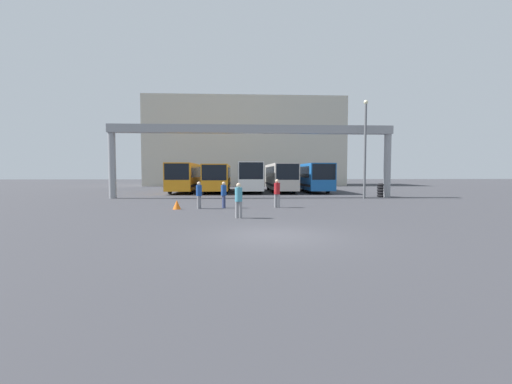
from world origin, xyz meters
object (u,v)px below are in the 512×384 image
(bus_slot_4, at_px, (311,176))
(traffic_cone, at_px, (177,205))
(bus_slot_0, at_px, (185,176))
(pedestrian_far_center, at_px, (224,194))
(pedestrian_mid_right, at_px, (277,193))
(pedestrian_near_right, at_px, (199,194))
(lamp_post, at_px, (365,145))
(bus_slot_3, at_px, (280,176))
(tire_stack, at_px, (383,190))
(bus_slot_2, at_px, (249,175))
(bus_slot_1, at_px, (218,176))
(pedestrian_near_left, at_px, (239,199))

(bus_slot_4, xyz_separation_m, traffic_cone, (-11.99, -18.35, -1.52))
(bus_slot_0, distance_m, traffic_cone, 17.93)
(pedestrian_far_center, relative_size, pedestrian_mid_right, 0.92)
(pedestrian_near_right, bearing_deg, lamp_post, -42.16)
(lamp_post, bearing_deg, pedestrian_near_right, -149.97)
(pedestrian_mid_right, bearing_deg, bus_slot_4, 81.06)
(bus_slot_3, distance_m, tire_stack, 12.25)
(pedestrian_far_center, bearing_deg, bus_slot_0, 0.49)
(bus_slot_2, height_order, bus_slot_3, bus_slot_2)
(bus_slot_0, height_order, bus_slot_4, bus_slot_0)
(bus_slot_0, height_order, pedestrian_near_right, bus_slot_0)
(bus_slot_4, relative_size, pedestrian_far_center, 7.33)
(pedestrian_near_right, bearing_deg, bus_slot_1, 17.60)
(pedestrian_near_right, xyz_separation_m, pedestrian_mid_right, (4.76, 0.40, 0.07))
(pedestrian_near_right, distance_m, lamp_post, 15.39)
(pedestrian_near_left, xyz_separation_m, lamp_post, (10.58, 11.90, 3.56))
(pedestrian_far_center, height_order, lamp_post, lamp_post)
(pedestrian_mid_right, height_order, tire_stack, pedestrian_mid_right)
(bus_slot_0, relative_size, bus_slot_4, 0.89)
(bus_slot_1, bearing_deg, pedestrian_near_right, -90.21)
(bus_slot_3, distance_m, bus_slot_4, 3.55)
(bus_slot_2, relative_size, traffic_cone, 21.05)
(tire_stack, bearing_deg, bus_slot_3, 131.98)
(bus_slot_4, bearing_deg, bus_slot_1, 178.83)
(tire_stack, bearing_deg, pedestrian_near_right, -148.94)
(bus_slot_3, xyz_separation_m, pedestrian_near_left, (-4.78, -22.70, -0.91))
(bus_slot_0, xyz_separation_m, pedestrian_far_center, (4.95, -17.16, -0.95))
(bus_slot_0, bearing_deg, pedestrian_near_left, -75.04)
(bus_slot_2, height_order, pedestrian_mid_right, bus_slot_2)
(traffic_cone, bearing_deg, bus_slot_4, 56.84)
(bus_slot_1, distance_m, pedestrian_near_left, 22.87)
(bus_slot_3, height_order, bus_slot_4, bus_slot_3)
(traffic_cone, bearing_deg, tire_stack, 29.69)
(bus_slot_2, distance_m, lamp_post, 14.30)
(pedestrian_near_right, relative_size, lamp_post, 0.20)
(bus_slot_3, xyz_separation_m, pedestrian_far_center, (-5.69, -17.96, -0.94))
(bus_slot_0, xyz_separation_m, bus_slot_4, (14.18, 0.62, -0.01))
(bus_slot_1, bearing_deg, bus_slot_0, -166.67)
(bus_slot_0, height_order, pedestrian_far_center, bus_slot_0)
(tire_stack, bearing_deg, traffic_cone, -150.31)
(pedestrian_far_center, distance_m, traffic_cone, 2.87)
(bus_slot_2, height_order, tire_stack, bus_slot_2)
(bus_slot_2, xyz_separation_m, pedestrian_mid_right, (1.15, -17.60, -0.94))
(bus_slot_0, bearing_deg, pedestrian_far_center, -73.91)
(bus_slot_0, height_order, pedestrian_near_left, bus_slot_0)
(pedestrian_mid_right, height_order, traffic_cone, pedestrian_mid_right)
(bus_slot_0, distance_m, bus_slot_1, 3.64)
(bus_slot_1, xyz_separation_m, bus_slot_3, (7.09, -0.04, 0.06))
(pedestrian_mid_right, relative_size, lamp_post, 0.22)
(bus_slot_3, relative_size, bus_slot_4, 1.03)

